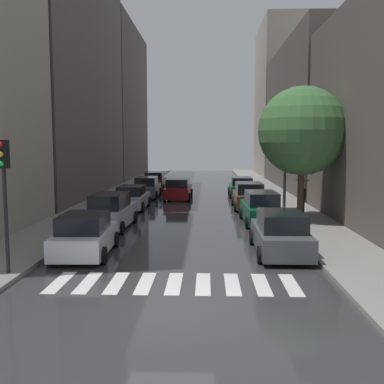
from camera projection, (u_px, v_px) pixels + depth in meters
ground_plane at (195, 198)px, 35.60m from camera, size 28.00×72.00×0.04m
sidewalk_left at (114, 196)px, 35.82m from camera, size 3.00×72.00×0.15m
sidewalk_right at (276, 197)px, 35.37m from camera, size 3.00×72.00×0.15m
crosswalk_stripes at (174, 284)px, 13.74m from camera, size 7.65×2.20×0.01m
building_left_mid at (60, 62)px, 36.10m from camera, size 6.00×20.98×21.94m
building_left_far at (114, 104)px, 56.72m from camera, size 6.00×19.35×18.88m
building_right_mid at (313, 118)px, 41.82m from camera, size 6.00×21.74×13.55m
building_right_far at (282, 101)px, 59.44m from camera, size 6.00×13.06×20.06m
parked_car_left_nearest at (85, 236)px, 17.18m from camera, size 2.23×4.16×1.65m
parked_car_left_second at (111, 212)px, 22.69m from camera, size 2.17×4.79×1.81m
parked_car_left_third at (132, 198)px, 29.43m from camera, size 2.08×4.21×1.56m
parked_car_left_fourth at (147, 188)px, 35.81m from camera, size 2.04×4.53×1.66m
parked_car_left_fifth at (155, 181)px, 41.86m from camera, size 2.03×4.27×1.68m
parked_car_right_nearest at (280, 234)px, 17.39m from camera, size 2.11×4.56×1.69m
parked_car_right_second at (261, 209)px, 23.98m from camera, size 2.10×4.70×1.76m
parked_car_right_third at (249, 197)px, 29.48m from camera, size 2.13×4.42×1.76m
parked_car_right_fourth at (241, 187)px, 36.23m from camera, size 2.08×4.16×1.61m
car_midroad at (178, 189)px, 34.73m from camera, size 2.14×4.65×1.63m
pedestrian_foreground at (303, 190)px, 26.73m from camera, size 0.91×0.91×1.99m
street_tree_right at (302, 131)px, 24.06m from camera, size 4.83×4.83×7.28m
traffic_light_left_corner at (4, 177)px, 14.05m from camera, size 0.30×0.42×4.30m
lamp_post_right at (285, 151)px, 25.72m from camera, size 0.60×0.28×6.49m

